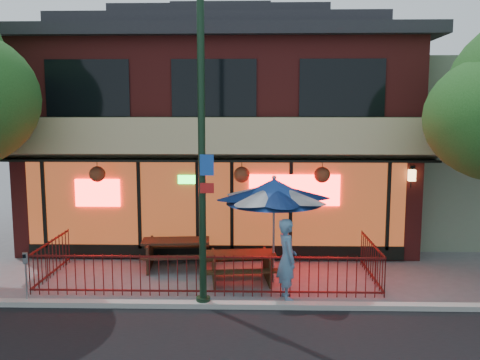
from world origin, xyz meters
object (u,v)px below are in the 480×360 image
Objects in this scene: picnic_table_left at (176,249)px; picnic_table_right at (241,263)px; street_light at (202,167)px; patio_umbrella at (274,191)px; pedestrian at (287,259)px; parking_meter_near at (26,269)px.

picnic_table_left reaches higher than picnic_table_right.
street_light reaches higher than patio_umbrella.
pedestrian is (2.93, -2.31, 0.43)m from picnic_table_left.
pedestrian is at bearing 14.51° from street_light.
picnic_table_left is at bearing 157.35° from patio_umbrella.
picnic_table_right is 2.03m from patio_umbrella.
patio_umbrella is 1.86m from pedestrian.
patio_umbrella is at bearing -22.65° from picnic_table_left.
picnic_table_right is 1.68m from pedestrian.
pedestrian is 5.92m from parking_meter_near.
picnic_table_left is 1.65× the size of parking_meter_near.
picnic_table_right is (0.80, 1.67, -2.65)m from street_light.
parking_meter_near reaches higher than picnic_table_left.
picnic_table_left is 3.43m from patio_umbrella.
picnic_table_left is 1.03× the size of picnic_table_right.
patio_umbrella reaches higher than picnic_table_right.
parking_meter_near is (-5.90, -0.49, -0.14)m from pedestrian.
patio_umbrella is (1.64, 1.69, -0.80)m from street_light.
patio_umbrella reaches higher than picnic_table_left.
picnic_table_right is at bearing 64.53° from street_light.
patio_umbrella is 1.45× the size of pedestrian.
pedestrian is at bearing -77.69° from patio_umbrella.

